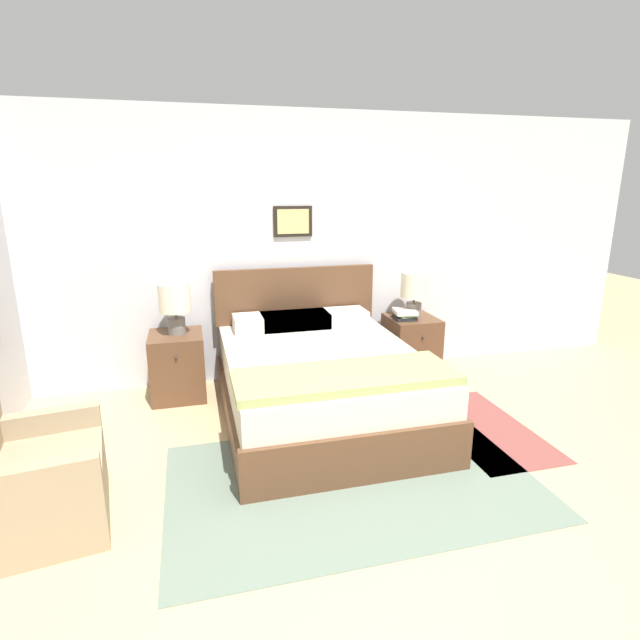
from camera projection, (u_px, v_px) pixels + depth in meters
ground_plane at (404, 539)px, 2.78m from camera, size 16.00×16.00×0.00m
wall_back at (299, 248)px, 4.94m from camera, size 7.50×0.09×2.60m
area_rug_main at (352, 481)px, 3.32m from camera, size 2.41×1.52×0.01m
area_rug_bedside at (482, 427)px, 4.06m from camera, size 0.70×1.32×0.01m
bed at (320, 380)px, 4.18m from camera, size 1.59×2.05×1.13m
armchair at (34, 481)px, 2.82m from camera, size 0.77×0.86×0.85m
nightstand_near_window at (178, 366)px, 4.59m from camera, size 0.48×0.53×0.60m
nightstand_by_door at (411, 345)px, 5.16m from camera, size 0.48×0.53×0.60m
table_lamp_near_window at (175, 302)px, 4.45m from camera, size 0.28×0.28×0.46m
table_lamp_by_door at (414, 289)px, 5.02m from camera, size 0.28×0.28×0.46m
book_thick_bottom at (405, 318)px, 5.00m from camera, size 0.23×0.23×0.04m
book_hardcover_middle at (405, 315)px, 5.00m from camera, size 0.17×0.22×0.03m
book_novel_upper at (405, 312)px, 4.99m from camera, size 0.25×0.27×0.04m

